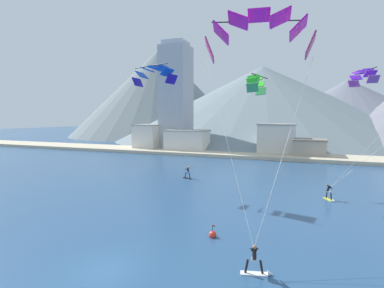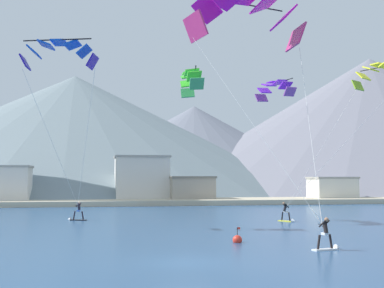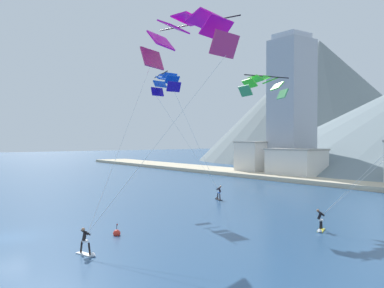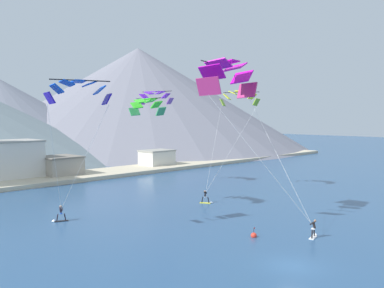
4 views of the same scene
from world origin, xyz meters
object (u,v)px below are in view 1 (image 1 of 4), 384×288
parafoil_kite_near_trail (154,74)px  parafoil_kite_distant_high_outer (363,75)px  kitesurfer_near_trail (187,174)px  kitesurfer_mid_center (258,265)px  kitesurfer_near_lead (330,195)px  parafoil_kite_distant_low_drift (256,83)px  race_marker_buoy (213,235)px  parafoil_kite_mid_center (259,31)px

parafoil_kite_near_trail → parafoil_kite_distant_high_outer: 29.26m
kitesurfer_near_trail → kitesurfer_mid_center: bearing=-58.4°
kitesurfer_near_lead → kitesurfer_mid_center: (-4.32, -17.46, 0.02)m
kitesurfer_mid_center → parafoil_kite_distant_low_drift: 23.22m
parafoil_kite_near_trail → parafoil_kite_distant_low_drift: size_ratio=2.27×
race_marker_buoy → parafoil_kite_mid_center: bearing=67.3°
kitesurfer_near_lead → kitesurfer_mid_center: kitesurfer_mid_center is taller
kitesurfer_near_trail → kitesurfer_near_lead: bearing=-14.7°
kitesurfer_mid_center → parafoil_kite_near_trail: size_ratio=0.14×
parafoil_kite_mid_center → parafoil_kite_distant_low_drift: parafoil_kite_mid_center is taller
parafoil_kite_near_trail → race_marker_buoy: (11.07, -11.60, -13.41)m
parafoil_kite_near_trail → parafoil_kite_distant_high_outer: bearing=36.0°
kitesurfer_mid_center → parafoil_kite_distant_high_outer: parafoil_kite_distant_high_outer is taller
parafoil_kite_mid_center → race_marker_buoy: parafoil_kite_mid_center is taller
kitesurfer_near_trail → parafoil_kite_near_trail: (-1.29, -6.61, 13.02)m
parafoil_kite_mid_center → race_marker_buoy: (-2.10, -5.01, -15.21)m
kitesurfer_near_lead → parafoil_kite_distant_high_outer: parafoil_kite_distant_high_outer is taller
kitesurfer_near_lead → parafoil_kite_distant_low_drift: parafoil_kite_distant_low_drift is taller
parafoil_kite_mid_center → parafoil_kite_distant_low_drift: size_ratio=2.68×
kitesurfer_mid_center → parafoil_kite_mid_center: (-1.77, 8.98, 14.82)m
kitesurfer_near_lead → race_marker_buoy: kitesurfer_near_lead is taller
parafoil_kite_distant_high_outer → race_marker_buoy: bearing=-113.6°
kitesurfer_mid_center → parafoil_kite_near_trail: parafoil_kite_near_trail is taller
kitesurfer_near_trail → parafoil_kite_near_trail: parafoil_kite_near_trail is taller
parafoil_kite_distant_high_outer → parafoil_kite_mid_center: bearing=-113.8°
kitesurfer_mid_center → parafoil_kite_near_trail: bearing=133.8°
race_marker_buoy → kitesurfer_near_trail: bearing=118.2°
parafoil_kite_distant_low_drift → parafoil_kite_distant_high_outer: bearing=46.6°
kitesurfer_near_trail → race_marker_buoy: size_ratio=1.75×
kitesurfer_mid_center → parafoil_kite_distant_high_outer: bearing=75.1°
parafoil_kite_mid_center → parafoil_kite_distant_low_drift: (-2.01, 10.57, -2.87)m
parafoil_kite_near_trail → parafoil_kite_distant_low_drift: parafoil_kite_near_trail is taller
parafoil_kite_near_trail → parafoil_kite_mid_center: parafoil_kite_mid_center is taller
race_marker_buoy → parafoil_kite_distant_low_drift: bearing=89.7°
kitesurfer_mid_center → kitesurfer_near_trail: bearing=121.6°
kitesurfer_mid_center → race_marker_buoy: kitesurfer_mid_center is taller
parafoil_kite_mid_center → race_marker_buoy: size_ratio=15.15×
parafoil_kite_distant_high_outer → parafoil_kite_distant_low_drift: bearing=-133.4°
parafoil_kite_distant_high_outer → kitesurfer_near_trail: bearing=-154.6°
kitesurfer_mid_center → kitesurfer_near_lead: bearing=76.1°
kitesurfer_mid_center → parafoil_kite_distant_low_drift: size_ratio=0.31×
kitesurfer_near_trail → race_marker_buoy: kitesurfer_near_trail is taller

